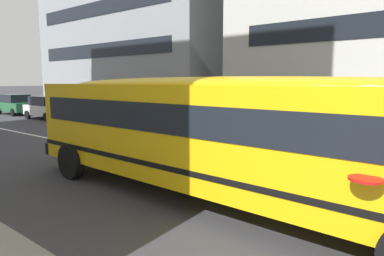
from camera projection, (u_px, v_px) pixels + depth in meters
ground_plane at (181, 166)px, 10.92m from camera, size 400.00×400.00×0.00m
sidewalk_far at (276, 137)px, 16.35m from camera, size 120.00×3.00×0.01m
lane_centreline at (181, 165)px, 10.92m from camera, size 110.00×0.16×0.01m
school_bus at (224, 129)px, 7.40m from camera, size 12.59×3.14×2.80m
parked_car_white_end_of_row at (47, 107)px, 24.39m from camera, size 3.94×1.95×1.64m
parked_car_red_past_driveway at (101, 112)px, 20.34m from camera, size 3.92×1.92×1.64m
parked_car_green_by_lamppost at (16, 104)px, 27.72m from camera, size 3.92×1.91×1.64m
apartment_block_far_left at (160, 22)px, 31.60m from camera, size 18.49×13.83×16.50m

